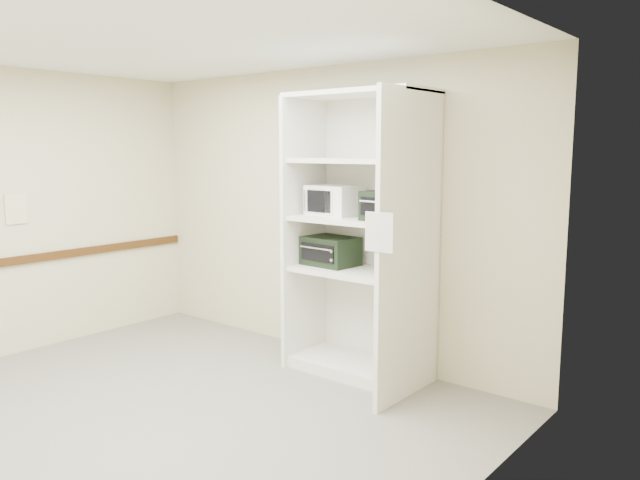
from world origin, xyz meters
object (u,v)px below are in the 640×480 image
Objects in this scene: microwave at (334,200)px; toaster_oven_lower at (331,251)px; toaster_oven_upper at (390,206)px; shelving_unit at (364,246)px.

toaster_oven_lower is (-0.04, -0.00, -0.45)m from microwave.
toaster_oven_upper is 0.81m from toaster_oven_lower.
microwave is at bearing 174.90° from shelving_unit.
toaster_oven_lower is (-0.38, 0.03, -0.08)m from shelving_unit.
toaster_oven_upper is (0.30, -0.05, 0.36)m from shelving_unit.
shelving_unit is 5.79× the size of toaster_oven_upper.
microwave is at bearing 4.50° from toaster_oven_lower.
shelving_unit reaches higher than toaster_oven_lower.
microwave is 1.05× the size of toaster_oven_upper.
toaster_oven_upper reaches higher than toaster_oven_lower.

